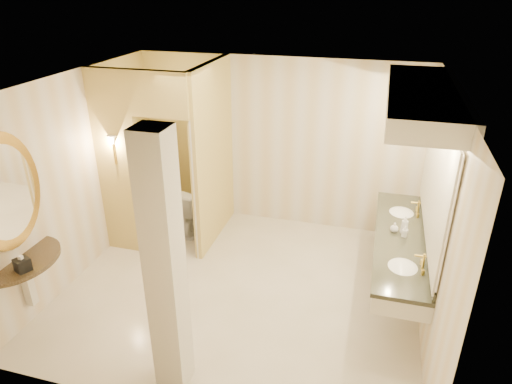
% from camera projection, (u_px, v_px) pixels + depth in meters
% --- Properties ---
extents(floor, '(4.50, 4.50, 0.00)m').
position_uv_depth(floor, '(241.00, 288.00, 6.06)').
color(floor, beige).
rests_on(floor, ground).
extents(ceiling, '(4.50, 4.50, 0.00)m').
position_uv_depth(ceiling, '(237.00, 84.00, 4.91)').
color(ceiling, white).
rests_on(ceiling, wall_back).
extents(wall_back, '(4.50, 0.02, 2.70)m').
position_uv_depth(wall_back, '(277.00, 144.00, 7.23)').
color(wall_back, beige).
rests_on(wall_back, floor).
extents(wall_front, '(4.50, 0.02, 2.70)m').
position_uv_depth(wall_front, '(167.00, 300.00, 3.74)').
color(wall_front, beige).
rests_on(wall_front, floor).
extents(wall_left, '(0.02, 4.00, 2.70)m').
position_uv_depth(wall_left, '(77.00, 177.00, 6.03)').
color(wall_left, beige).
rests_on(wall_left, floor).
extents(wall_right, '(0.02, 4.00, 2.70)m').
position_uv_depth(wall_right, '(437.00, 221.00, 4.94)').
color(wall_right, beige).
rests_on(wall_right, floor).
extents(toilet_closet, '(1.50, 1.55, 2.70)m').
position_uv_depth(toilet_closet, '(186.00, 157.00, 6.58)').
color(toilet_closet, '#CFBE6C').
rests_on(toilet_closet, floor).
extents(wall_sconce, '(0.14, 0.14, 0.42)m').
position_uv_depth(wall_sconce, '(113.00, 141.00, 6.16)').
color(wall_sconce, gold).
rests_on(wall_sconce, toilet_closet).
extents(vanity, '(0.75, 2.63, 2.09)m').
position_uv_depth(vanity, '(414.00, 181.00, 5.24)').
color(vanity, beige).
rests_on(vanity, floor).
extents(console_shelf, '(1.01, 1.01, 1.96)m').
position_uv_depth(console_shelf, '(10.00, 222.00, 4.93)').
color(console_shelf, black).
rests_on(console_shelf, floor).
extents(pillar, '(0.30, 0.30, 2.70)m').
position_uv_depth(pillar, '(165.00, 270.00, 4.12)').
color(pillar, beige).
rests_on(pillar, floor).
extents(tissue_box, '(0.19, 0.19, 0.14)m').
position_uv_depth(tissue_box, '(22.00, 265.00, 4.90)').
color(tissue_box, black).
rests_on(tissue_box, console_shelf).
extents(toilet, '(0.60, 0.86, 0.80)m').
position_uv_depth(toilet, '(195.00, 209.00, 7.27)').
color(toilet, white).
rests_on(toilet, floor).
extents(soap_bottle_a, '(0.08, 0.08, 0.14)m').
position_uv_depth(soap_bottle_a, '(405.00, 231.00, 5.54)').
color(soap_bottle_a, beige).
rests_on(soap_bottle_a, vanity).
extents(soap_bottle_b, '(0.11, 0.11, 0.13)m').
position_uv_depth(soap_bottle_b, '(394.00, 227.00, 5.65)').
color(soap_bottle_b, silver).
rests_on(soap_bottle_b, vanity).
extents(soap_bottle_c, '(0.12, 0.12, 0.24)m').
position_uv_depth(soap_bottle_c, '(405.00, 225.00, 5.59)').
color(soap_bottle_c, '#C6B28C').
rests_on(soap_bottle_c, vanity).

